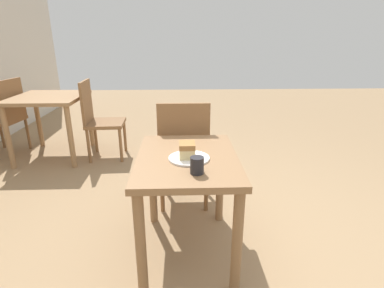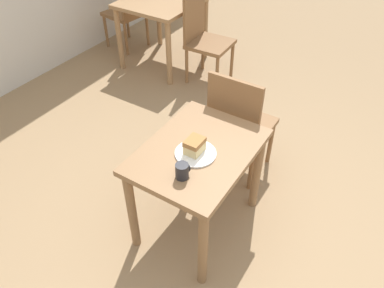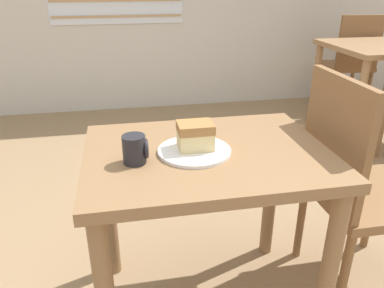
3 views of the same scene
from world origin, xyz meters
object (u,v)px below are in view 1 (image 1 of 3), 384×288
at_px(chair_far_opposite, 6,115).
at_px(cake_slice, 187,150).
at_px(plate, 189,158).
at_px(chair_near_window, 184,152).
at_px(dining_table_near, 187,175).
at_px(coffee_mug, 197,165).
at_px(dining_table_far, 49,106).
at_px(chair_far_corner, 99,118).

height_order(chair_far_opposite, cake_slice, chair_far_opposite).
bearing_deg(plate, cake_slice, 63.30).
bearing_deg(chair_near_window, dining_table_near, 91.53).
distance_m(chair_near_window, coffee_mug, 0.91).
bearing_deg(cake_slice, plate, -116.70).
bearing_deg(cake_slice, dining_table_near, -1.36).
xyz_separation_m(dining_table_near, cake_slice, (-0.04, 0.00, 0.19)).
distance_m(chair_far_opposite, coffee_mug, 3.18).
relative_size(dining_table_near, plate, 3.37).
relative_size(plate, coffee_mug, 2.67).
relative_size(chair_far_opposite, cake_slice, 7.90).
height_order(cake_slice, coffee_mug, cake_slice).
relative_size(chair_near_window, coffee_mug, 10.06).
bearing_deg(dining_table_far, cake_slice, -139.68).
bearing_deg(dining_table_near, plate, -168.18).
height_order(dining_table_near, chair_far_corner, chair_far_corner).
distance_m(dining_table_far, coffee_mug, 2.70).
bearing_deg(cake_slice, dining_table_far, 40.32).
distance_m(chair_far_corner, coffee_mug, 2.33).
bearing_deg(plate, chair_far_corner, 29.35).
xyz_separation_m(dining_table_near, dining_table_far, (1.87, 1.62, 0.05)).
xyz_separation_m(dining_table_far, chair_near_window, (-1.25, -1.61, -0.13)).
xyz_separation_m(chair_far_opposite, coffee_mug, (-2.22, -2.27, 0.26)).
height_order(dining_table_far, plate, dining_table_far).
height_order(dining_table_near, chair_near_window, chair_near_window).
relative_size(dining_table_far, cake_slice, 7.17).
distance_m(dining_table_near, chair_far_opposite, 2.97).
bearing_deg(coffee_mug, plate, 10.68).
xyz_separation_m(dining_table_far, plate, (-1.92, -1.63, 0.09)).
relative_size(dining_table_near, coffee_mug, 9.01).
xyz_separation_m(chair_near_window, cake_slice, (-0.67, -0.02, 0.27)).
bearing_deg(cake_slice, coffee_mug, -166.66).
bearing_deg(dining_table_near, coffee_mug, -169.10).
height_order(dining_table_far, cake_slice, cake_slice).
relative_size(chair_near_window, chair_far_corner, 1.00).
xyz_separation_m(cake_slice, coffee_mug, (-0.21, -0.05, -0.01)).
bearing_deg(plate, chair_far_opposite, 47.79).
bearing_deg(dining_table_far, chair_far_corner, -96.61).
distance_m(chair_far_opposite, cake_slice, 3.01).
relative_size(dining_table_far, plate, 3.42).
bearing_deg(coffee_mug, cake_slice, 13.34).
relative_size(chair_near_window, cake_slice, 7.90).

